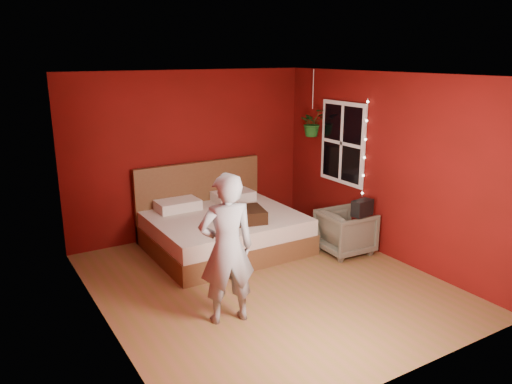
% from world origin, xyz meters
% --- Properties ---
extents(floor, '(4.50, 4.50, 0.00)m').
position_xyz_m(floor, '(0.00, 0.00, 0.00)').
color(floor, brown).
rests_on(floor, ground).
extents(room_walls, '(4.04, 4.54, 2.62)m').
position_xyz_m(room_walls, '(0.00, 0.00, 1.68)').
color(room_walls, '#650C0A').
rests_on(room_walls, ground).
extents(window, '(0.05, 0.97, 1.27)m').
position_xyz_m(window, '(1.97, 0.90, 1.50)').
color(window, white).
rests_on(window, room_walls).
extents(fairy_lights, '(0.04, 0.04, 1.45)m').
position_xyz_m(fairy_lights, '(1.94, 0.38, 1.50)').
color(fairy_lights, silver).
rests_on(fairy_lights, room_walls).
extents(bed, '(2.14, 1.82, 1.18)m').
position_xyz_m(bed, '(0.09, 1.39, 0.31)').
color(bed, brown).
rests_on(bed, ground).
extents(person, '(0.68, 0.52, 1.67)m').
position_xyz_m(person, '(-0.84, -0.55, 0.83)').
color(person, gray).
rests_on(person, ground).
extents(armchair, '(0.75, 0.73, 0.64)m').
position_xyz_m(armchair, '(1.55, 0.26, 0.32)').
color(armchair, '#5F5D4B').
rests_on(armchair, ground).
extents(handbag, '(0.33, 0.20, 0.22)m').
position_xyz_m(handbag, '(1.59, -0.01, 0.76)').
color(handbag, black).
rests_on(handbag, armchair).
extents(throw_pillow, '(0.62, 0.62, 0.18)m').
position_xyz_m(throw_pillow, '(0.22, 0.90, 0.63)').
color(throw_pillow, black).
rests_on(throw_pillow, bed).
extents(hanging_plant, '(0.43, 0.38, 1.06)m').
position_xyz_m(hanging_plant, '(1.82, 1.50, 1.76)').
color(hanging_plant, silver).
rests_on(hanging_plant, room_walls).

